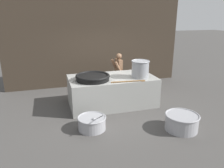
{
  "coord_description": "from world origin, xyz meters",
  "views": [
    {
      "loc": [
        -1.96,
        -6.6,
        2.92
      ],
      "look_at": [
        0.0,
        0.0,
        0.72
      ],
      "focal_mm": 35.0,
      "sensor_mm": 36.0,
      "label": 1
    }
  ],
  "objects_px": {
    "giant_wok_near": "(93,77)",
    "stock_pot": "(140,69)",
    "prep_bowl_vegetables": "(92,122)",
    "cook": "(119,72)",
    "prep_bowl_meat": "(182,121)"
  },
  "relations": [
    {
      "from": "cook",
      "to": "prep_bowl_meat",
      "type": "distance_m",
      "value": 3.39
    },
    {
      "from": "cook",
      "to": "prep_bowl_vegetables",
      "type": "xyz_separation_m",
      "value": [
        -1.58,
        -2.58,
        -0.63
      ]
    },
    {
      "from": "giant_wok_near",
      "to": "stock_pot",
      "type": "relative_size",
      "value": 1.83
    },
    {
      "from": "stock_pot",
      "to": "giant_wok_near",
      "type": "bearing_deg",
      "value": 175.16
    },
    {
      "from": "giant_wok_near",
      "to": "stock_pot",
      "type": "height_order",
      "value": "stock_pot"
    },
    {
      "from": "stock_pot",
      "to": "prep_bowl_vegetables",
      "type": "bearing_deg",
      "value": -147.28
    },
    {
      "from": "giant_wok_near",
      "to": "cook",
      "type": "xyz_separation_m",
      "value": [
        1.26,
        1.25,
        -0.22
      ]
    },
    {
      "from": "prep_bowl_vegetables",
      "to": "prep_bowl_meat",
      "type": "relative_size",
      "value": 1.08
    },
    {
      "from": "prep_bowl_meat",
      "to": "stock_pot",
      "type": "bearing_deg",
      "value": 101.89
    },
    {
      "from": "giant_wok_near",
      "to": "prep_bowl_vegetables",
      "type": "height_order",
      "value": "giant_wok_near"
    },
    {
      "from": "stock_pot",
      "to": "cook",
      "type": "distance_m",
      "value": 1.47
    },
    {
      "from": "cook",
      "to": "stock_pot",
      "type": "bearing_deg",
      "value": 99.78
    },
    {
      "from": "cook",
      "to": "prep_bowl_vegetables",
      "type": "distance_m",
      "value": 3.09
    },
    {
      "from": "prep_bowl_vegetables",
      "to": "prep_bowl_meat",
      "type": "bearing_deg",
      "value": -17.07
    },
    {
      "from": "cook",
      "to": "prep_bowl_vegetables",
      "type": "relative_size",
      "value": 1.59
    }
  ]
}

